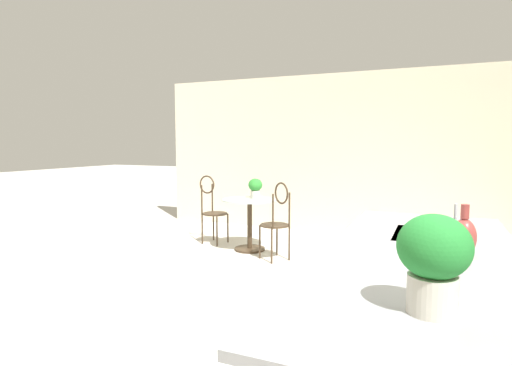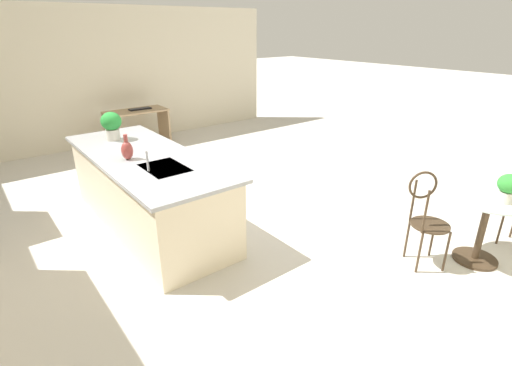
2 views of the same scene
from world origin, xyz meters
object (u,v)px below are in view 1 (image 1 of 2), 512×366
Objects in this scene: potted_plant_on_table at (255,187)px; potted_plant_counter_far at (434,257)px; bistro_table at (250,219)px; chair_near_window at (212,206)px; chair_by_island at (277,217)px; vase_on_counter at (464,236)px.

potted_plant_on_table is 4.55m from potted_plant_counter_far.
bistro_table is 0.77× the size of chair_near_window.
chair_by_island is 3.24m from vase_on_counter.
chair_near_window is 3.65× the size of potted_plant_on_table.
vase_on_counter is (2.96, 2.56, 0.13)m from potted_plant_on_table.
vase_on_counter reaches higher than chair_by_island.
potted_plant_counter_far is 0.92m from vase_on_counter.
chair_by_island is at bearing 58.31° from bistro_table.
potted_plant_counter_far is (3.89, 3.15, 0.56)m from chair_near_window.
potted_plant_on_table is at bearing 168.44° from bistro_table.
chair_by_island is 3.65× the size of potted_plant_on_table.
vase_on_counter is (2.48, 2.04, 0.46)m from chair_by_island.
chair_near_window is (-0.17, -0.72, 0.13)m from bistro_table.
chair_near_window reaches higher than potted_plant_on_table.
chair_near_window is at bearing -132.18° from vase_on_counter.
chair_near_window is at bearing -140.97° from potted_plant_counter_far.
chair_by_island is 3.91m from potted_plant_counter_far.
potted_plant_counter_far reaches higher than chair_by_island.
vase_on_counter is at bearing 47.82° from chair_near_window.
bistro_table is 4.50m from potted_plant_counter_far.
potted_plant_counter_far is (3.38, 1.89, 0.56)m from chair_by_island.
bistro_table is at bearing -146.78° from potted_plant_counter_far.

